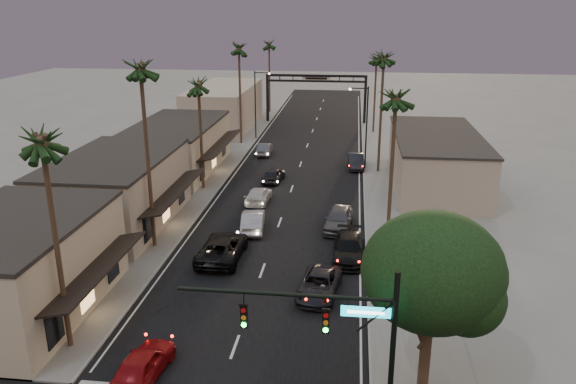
% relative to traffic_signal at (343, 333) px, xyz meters
% --- Properties ---
extents(ground, '(200.00, 200.00, 0.00)m').
position_rel_traffic_signal_xyz_m(ground, '(-5.69, 36.00, -5.08)').
color(ground, slate).
rests_on(ground, ground).
extents(road, '(14.00, 120.00, 0.02)m').
position_rel_traffic_signal_xyz_m(road, '(-5.69, 41.00, -5.08)').
color(road, black).
rests_on(road, ground).
extents(sidewalk_left, '(5.00, 92.00, 0.12)m').
position_rel_traffic_signal_xyz_m(sidewalk_left, '(-15.19, 48.00, -5.02)').
color(sidewalk_left, slate).
rests_on(sidewalk_left, ground).
extents(sidewalk_right, '(5.00, 92.00, 0.12)m').
position_rel_traffic_signal_xyz_m(sidewalk_right, '(3.81, 48.00, -5.02)').
color(sidewalk_right, slate).
rests_on(sidewalk_right, ground).
extents(storefront_near, '(8.00, 12.00, 5.50)m').
position_rel_traffic_signal_xyz_m(storefront_near, '(-18.69, 8.00, -2.33)').
color(storefront_near, tan).
rests_on(storefront_near, ground).
extents(storefront_mid, '(8.00, 14.00, 5.50)m').
position_rel_traffic_signal_xyz_m(storefront_mid, '(-18.69, 22.00, -2.33)').
color(storefront_mid, '#A69685').
rests_on(storefront_mid, ground).
extents(storefront_far, '(8.00, 16.00, 5.00)m').
position_rel_traffic_signal_xyz_m(storefront_far, '(-18.69, 38.00, -2.58)').
color(storefront_far, tan).
rests_on(storefront_far, ground).
extents(storefront_dist, '(8.00, 20.00, 6.00)m').
position_rel_traffic_signal_xyz_m(storefront_dist, '(-18.69, 61.00, -2.08)').
color(storefront_dist, '#A69685').
rests_on(storefront_dist, ground).
extents(building_right, '(8.00, 18.00, 5.00)m').
position_rel_traffic_signal_xyz_m(building_right, '(8.31, 36.00, -2.58)').
color(building_right, '#A69685').
rests_on(building_right, ground).
extents(traffic_signal, '(8.51, 0.22, 7.80)m').
position_rel_traffic_signal_xyz_m(traffic_signal, '(0.00, 0.00, 0.00)').
color(traffic_signal, black).
rests_on(traffic_signal, ground).
extents(corner_tree, '(6.20, 6.20, 8.80)m').
position_rel_traffic_signal_xyz_m(corner_tree, '(3.79, 3.45, 0.90)').
color(corner_tree, '#38281C').
rests_on(corner_tree, ground).
extents(arch, '(15.20, 0.40, 7.27)m').
position_rel_traffic_signal_xyz_m(arch, '(-5.69, 66.00, 0.45)').
color(arch, black).
rests_on(arch, ground).
extents(streetlight_right, '(2.13, 0.30, 9.00)m').
position_rel_traffic_signal_xyz_m(streetlight_right, '(1.23, 41.00, 0.25)').
color(streetlight_right, black).
rests_on(streetlight_right, ground).
extents(streetlight_left, '(2.13, 0.30, 9.00)m').
position_rel_traffic_signal_xyz_m(streetlight_left, '(-12.61, 54.00, 0.25)').
color(streetlight_left, black).
rests_on(streetlight_left, ground).
extents(palm_la, '(3.20, 3.20, 13.20)m').
position_rel_traffic_signal_xyz_m(palm_la, '(-14.29, 5.00, 6.36)').
color(palm_la, '#38281C').
rests_on(palm_la, ground).
extents(palm_lb, '(3.20, 3.20, 15.20)m').
position_rel_traffic_signal_xyz_m(palm_lb, '(-14.29, 18.00, 8.30)').
color(palm_lb, '#38281C').
rests_on(palm_lb, ground).
extents(palm_lc, '(3.20, 3.20, 12.20)m').
position_rel_traffic_signal_xyz_m(palm_lc, '(-14.29, 32.00, 5.39)').
color(palm_lc, '#38281C').
rests_on(palm_lc, ground).
extents(palm_ld, '(3.20, 3.20, 14.20)m').
position_rel_traffic_signal_xyz_m(palm_ld, '(-14.29, 51.00, 7.33)').
color(palm_ld, '#38281C').
rests_on(palm_ld, ground).
extents(palm_ra, '(3.20, 3.20, 13.20)m').
position_rel_traffic_signal_xyz_m(palm_ra, '(2.91, 20.00, 6.36)').
color(palm_ra, '#38281C').
rests_on(palm_ra, ground).
extents(palm_rb, '(3.20, 3.20, 14.20)m').
position_rel_traffic_signal_xyz_m(palm_rb, '(2.91, 40.00, 7.33)').
color(palm_rb, '#38281C').
rests_on(palm_rb, ground).
extents(palm_rc, '(3.20, 3.20, 12.20)m').
position_rel_traffic_signal_xyz_m(palm_rc, '(2.91, 60.00, 5.39)').
color(palm_rc, '#38281C').
rests_on(palm_rc, ground).
extents(palm_far, '(3.20, 3.20, 13.20)m').
position_rel_traffic_signal_xyz_m(palm_far, '(-13.99, 74.00, 6.36)').
color(palm_far, '#38281C').
rests_on(palm_far, ground).
extents(oncoming_red, '(2.22, 4.64, 1.53)m').
position_rel_traffic_signal_xyz_m(oncoming_red, '(-9.52, 3.00, -4.32)').
color(oncoming_red, maroon).
rests_on(oncoming_red, ground).
extents(oncoming_pickup, '(2.92, 6.16, 1.70)m').
position_rel_traffic_signal_xyz_m(oncoming_pickup, '(-8.79, 16.60, -4.23)').
color(oncoming_pickup, black).
rests_on(oncoming_pickup, ground).
extents(oncoming_silver, '(2.21, 4.96, 1.58)m').
position_rel_traffic_signal_xyz_m(oncoming_silver, '(-7.58, 22.10, -4.29)').
color(oncoming_silver, '#96959A').
rests_on(oncoming_silver, ground).
extents(oncoming_white, '(2.13, 4.81, 1.37)m').
position_rel_traffic_signal_xyz_m(oncoming_white, '(-8.25, 28.69, -4.39)').
color(oncoming_white, silver).
rests_on(oncoming_white, ground).
extents(oncoming_dgrey, '(2.24, 4.46, 1.46)m').
position_rel_traffic_signal_xyz_m(oncoming_dgrey, '(-7.81, 35.21, -4.35)').
color(oncoming_dgrey, black).
rests_on(oncoming_dgrey, ground).
extents(oncoming_grey_far, '(1.74, 4.45, 1.44)m').
position_rel_traffic_signal_xyz_m(oncoming_grey_far, '(-10.38, 45.76, -4.36)').
color(oncoming_grey_far, '#48484D').
rests_on(oncoming_grey_far, ground).
extents(curbside_near, '(2.90, 5.21, 1.38)m').
position_rel_traffic_signal_xyz_m(curbside_near, '(-1.66, 12.15, -4.39)').
color(curbside_near, black).
rests_on(curbside_near, ground).
extents(curbside_black, '(2.24, 5.42, 1.57)m').
position_rel_traffic_signal_xyz_m(curbside_black, '(0.08, 17.65, -4.30)').
color(curbside_black, black).
rests_on(curbside_black, ground).
extents(curbside_grey, '(2.53, 5.22, 1.72)m').
position_rel_traffic_signal_xyz_m(curbside_grey, '(-0.81, 23.15, -4.22)').
color(curbside_grey, '#444448').
rests_on(curbside_grey, ground).
extents(curbside_far, '(1.91, 4.81, 1.56)m').
position_rel_traffic_signal_xyz_m(curbside_far, '(0.51, 41.25, -4.30)').
color(curbside_far, black).
rests_on(curbside_far, ground).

